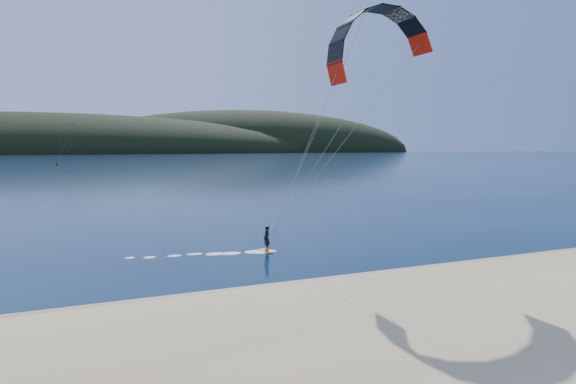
{
  "coord_description": "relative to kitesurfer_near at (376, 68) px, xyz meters",
  "views": [
    {
      "loc": [
        -9.5,
        -20.27,
        8.01
      ],
      "look_at": [
        3.38,
        10.0,
        5.0
      ],
      "focal_mm": 30.38,
      "sensor_mm": 36.0,
      "label": 1
    }
  ],
  "objects": [
    {
      "name": "ground",
      "position": [
        -10.92,
        -11.06,
        -13.87
      ],
      "size": [
        1800.0,
        1800.0,
        0.0
      ],
      "primitive_type": "plane",
      "color": "#061632",
      "rests_on": "ground"
    },
    {
      "name": "wet_sand",
      "position": [
        -10.92,
        -6.56,
        -13.82
      ],
      "size": [
        220.0,
        2.5,
        0.1
      ],
      "color": "#87724F",
      "rests_on": "ground"
    },
    {
      "name": "headland",
      "position": [
        -10.29,
        734.22,
        -13.87
      ],
      "size": [
        1200.0,
        310.0,
        140.0
      ],
      "color": "black",
      "rests_on": "ground"
    },
    {
      "name": "kitesurfer_near",
      "position": [
        0.0,
        0.0,
        0.0
      ],
      "size": [
        22.91,
        6.58,
        17.7
      ],
      "color": "gold",
      "rests_on": "ground"
    },
    {
      "name": "kitesurfer_far",
      "position": [
        -23.9,
        185.4,
        -0.23
      ],
      "size": [
        10.41,
        8.42,
        16.16
      ],
      "color": "gold",
      "rests_on": "ground"
    }
  ]
}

